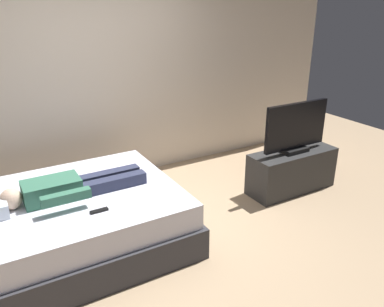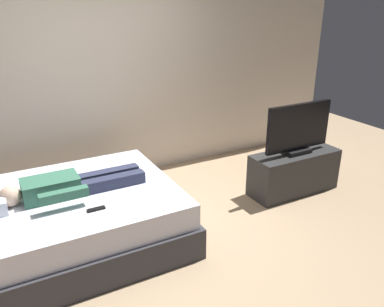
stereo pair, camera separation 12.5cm
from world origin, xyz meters
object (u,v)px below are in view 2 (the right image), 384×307
(person, at_px, (66,186))
(remote, at_px, (96,209))
(bed, at_px, (68,221))
(tv, at_px, (298,130))
(tv_stand, at_px, (294,172))

(person, height_order, remote, person)
(bed, bearing_deg, tv, -3.02)
(bed, height_order, tv, tv)
(remote, relative_size, tv_stand, 0.14)
(bed, relative_size, person, 1.63)
(person, bearing_deg, remote, -69.53)
(bed, distance_m, tv_stand, 2.63)
(remote, bearing_deg, bed, 113.69)
(bed, relative_size, remote, 13.69)
(bed, xyz_separation_m, remote, (0.18, -0.41, 0.29))
(bed, relative_size, tv, 2.33)
(tv, bearing_deg, bed, 176.98)
(remote, relative_size, tv, 0.17)
(tv, bearing_deg, person, 177.07)
(tv_stand, relative_size, tv, 1.25)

